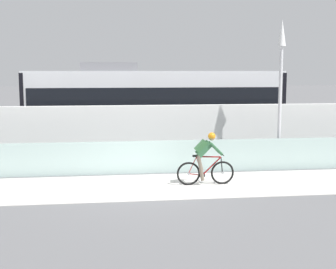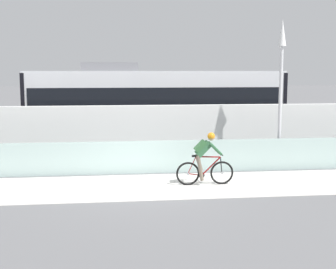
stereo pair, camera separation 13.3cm
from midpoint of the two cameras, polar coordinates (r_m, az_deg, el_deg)
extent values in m
plane|color=slate|center=(14.20, -2.96, -6.33)|extent=(200.00, 200.00, 0.00)
cube|color=silver|center=(14.20, -2.96, -6.30)|extent=(32.00, 3.20, 0.01)
cube|color=#ADC6C1|center=(15.89, -3.49, -2.78)|extent=(32.00, 0.05, 1.11)
cube|color=silver|center=(17.58, -3.90, -0.01)|extent=(32.00, 0.36, 2.18)
cube|color=#595654|center=(20.19, -4.30, -2.14)|extent=(32.00, 0.08, 0.01)
cube|color=#595654|center=(21.61, -4.51, -1.50)|extent=(32.00, 0.08, 0.01)
cube|color=silver|center=(20.74, -1.81, 3.42)|extent=(11.00, 2.50, 3.10)
cube|color=black|center=(20.72, -1.82, 4.38)|extent=(10.56, 2.54, 1.04)
cube|color=orange|center=(20.89, -1.80, -0.33)|extent=(10.78, 2.53, 0.28)
cube|color=slate|center=(20.59, -7.38, 8.15)|extent=(2.40, 1.10, 0.36)
cube|color=#232326|center=(20.87, -11.46, -0.96)|extent=(1.40, 1.88, 0.20)
cylinder|color=black|center=(20.18, -11.60, -1.43)|extent=(0.60, 0.10, 0.60)
cylinder|color=black|center=(21.59, -11.32, -0.83)|extent=(0.60, 0.10, 0.60)
cube|color=#232326|center=(21.54, 7.57, -0.61)|extent=(1.40, 1.88, 0.20)
cylinder|color=black|center=(20.86, 8.07, -1.05)|extent=(0.60, 0.10, 0.60)
cylinder|color=black|center=(22.23, 7.09, -0.50)|extent=(0.60, 0.10, 0.60)
cube|color=black|center=(20.93, -16.86, 3.13)|extent=(0.16, 2.54, 2.94)
cube|color=black|center=(21.95, 12.52, 3.47)|extent=(0.16, 2.54, 2.94)
torus|color=black|center=(14.48, 6.34, -4.63)|extent=(0.72, 0.06, 0.72)
cylinder|color=#99999E|center=(14.48, 6.34, -4.63)|extent=(0.07, 0.10, 0.07)
torus|color=black|center=(14.27, 2.23, -4.77)|extent=(0.72, 0.06, 0.72)
cylinder|color=#99999E|center=(14.27, 2.23, -4.77)|extent=(0.07, 0.10, 0.07)
cylinder|color=maroon|center=(14.36, 5.05, -3.84)|extent=(0.60, 0.04, 0.58)
cylinder|color=maroon|center=(14.28, 3.56, -3.82)|extent=(0.22, 0.04, 0.59)
cylinder|color=maroon|center=(14.29, 4.71, -2.71)|extent=(0.76, 0.04, 0.07)
cylinder|color=maroon|center=(14.31, 3.07, -4.86)|extent=(0.43, 0.03, 0.09)
cylinder|color=maroon|center=(14.24, 2.72, -3.73)|extent=(0.27, 0.02, 0.53)
cylinder|color=black|center=(14.42, 6.26, -3.68)|extent=(0.08, 0.03, 0.49)
cube|color=black|center=(14.21, 3.22, -2.61)|extent=(0.24, 0.10, 0.05)
cylinder|color=black|center=(14.35, 6.19, -2.33)|extent=(0.03, 0.58, 0.03)
cylinder|color=#262628|center=(14.36, 3.91, -4.95)|extent=(0.18, 0.02, 0.18)
cube|color=#33663F|center=(14.21, 4.10, -1.73)|extent=(0.50, 0.28, 0.51)
cube|color=#336638|center=(14.18, 3.73, -1.38)|extent=(0.38, 0.30, 0.38)
sphere|color=tan|center=(14.21, 5.06, -0.34)|extent=(0.20, 0.20, 0.20)
sphere|color=orange|center=(14.20, 5.06, -0.20)|extent=(0.23, 0.23, 0.23)
cylinder|color=#33663F|center=(14.13, 5.65, -1.76)|extent=(0.41, 0.08, 0.41)
cylinder|color=#33663F|center=(14.44, 5.36, -1.56)|extent=(0.41, 0.08, 0.41)
cylinder|color=#726656|center=(14.21, 3.71, -4.07)|extent=(0.25, 0.11, 0.79)
cylinder|color=#726656|center=(14.35, 3.58, -3.38)|extent=(0.25, 0.11, 0.52)
cylinder|color=gray|center=(17.29, 12.96, -3.64)|extent=(0.24, 0.24, 0.20)
cylinder|color=silver|center=(17.01, 13.18, 3.31)|extent=(0.12, 0.12, 4.20)
cone|color=white|center=(17.02, 13.44, 11.90)|extent=(0.28, 0.28, 0.90)
camera|label=1|loc=(0.07, -90.23, -0.03)|focal=50.28mm
camera|label=2|loc=(0.07, 89.77, 0.03)|focal=50.28mm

